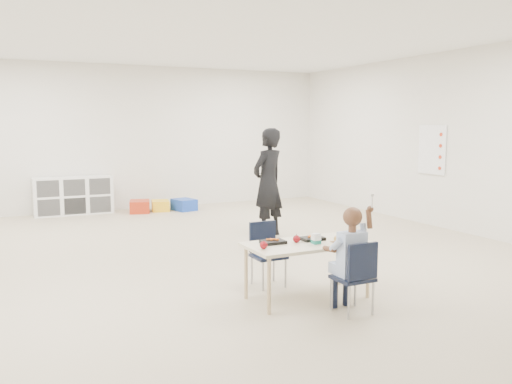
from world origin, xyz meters
name	(u,v)px	position (x,y,z in m)	size (l,w,h in m)	color
room	(219,146)	(0.00, 0.00, 1.40)	(9.00, 9.02, 2.80)	#C0B294
table	(307,270)	(0.18, -1.80, 0.28)	(1.20, 0.61, 0.55)	beige
chair_near	(353,277)	(0.33, -2.32, 0.33)	(0.32, 0.30, 0.66)	black
chair_far	(269,255)	(0.03, -1.28, 0.33)	(0.32, 0.30, 0.66)	black
child	(353,256)	(0.33, -2.32, 0.52)	(0.44, 0.44, 1.03)	#BCD4FF
lunch_tray_near	(312,239)	(0.28, -1.73, 0.56)	(0.22, 0.16, 0.03)	black
lunch_tray_far	(273,242)	(-0.14, -1.70, 0.56)	(0.22, 0.16, 0.03)	black
milk_carton	(316,239)	(0.21, -1.91, 0.60)	(0.07, 0.07, 0.10)	white
bread_roll	(338,239)	(0.45, -1.92, 0.58)	(0.09, 0.09, 0.07)	tan
apple_near	(297,239)	(0.08, -1.76, 0.58)	(0.07, 0.07, 0.07)	maroon
apple_far	(264,245)	(-0.32, -1.86, 0.58)	(0.07, 0.07, 0.07)	maroon
cubby_shelf	(73,196)	(-1.20, 4.28, 0.35)	(1.40, 0.40, 0.70)	white
rules_poster	(432,150)	(3.98, 0.60, 1.25)	(0.02, 0.60, 0.80)	white
adult	(268,183)	(1.17, 0.97, 0.80)	(0.59, 0.38, 1.61)	black
bin_red	(140,206)	(-0.05, 3.96, 0.11)	(0.36, 0.47, 0.23)	#B82C12
bin_yellow	(160,206)	(0.36, 3.98, 0.10)	(0.32, 0.41, 0.20)	yellow
bin_blue	(184,205)	(0.79, 3.84, 0.11)	(0.35, 0.45, 0.22)	#1841B8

